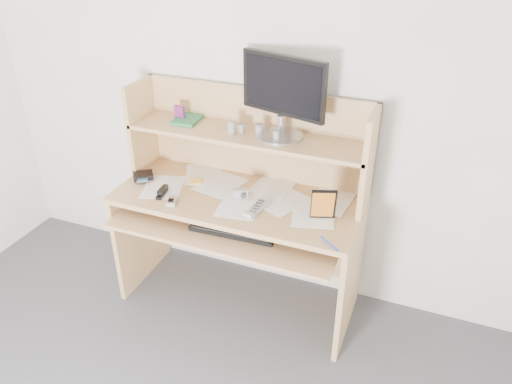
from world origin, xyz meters
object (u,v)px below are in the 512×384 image
at_px(game_case, 323,204).
at_px(keyboard, 235,228).
at_px(tv_remote, 257,208).
at_px(monitor, 283,94).
at_px(desk, 243,199).

bearing_deg(game_case, keyboard, 175.89).
bearing_deg(game_case, tv_remote, 166.45).
xyz_separation_m(game_case, monitor, (-0.32, 0.24, 0.47)).
distance_m(keyboard, game_case, 0.50).
height_order(keyboard, monitor, monitor).
bearing_deg(keyboard, monitor, 67.87).
relative_size(desk, monitor, 2.80).
bearing_deg(keyboard, tv_remote, 39.24).
bearing_deg(monitor, desk, -134.30).
height_order(desk, game_case, desk).
distance_m(desk, monitor, 0.66).
bearing_deg(tv_remote, game_case, 18.45).
relative_size(desk, tv_remote, 7.24).
height_order(desk, monitor, monitor).
distance_m(keyboard, monitor, 0.76).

